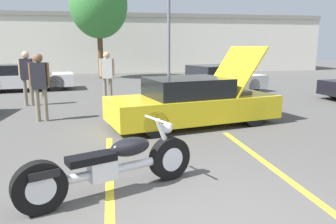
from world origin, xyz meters
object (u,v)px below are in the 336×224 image
Objects in this scene: parked_car_mid_left_row at (25,78)px; spectator_near_motorcycle at (107,72)px; light_pole at (170,15)px; show_car_hood_open at (193,102)px; spectator_by_show_car at (40,81)px; motorcycle at (112,166)px; parked_car_mid_right_row at (216,80)px; tree_background at (99,5)px; spectator_midground at (27,73)px.

parked_car_mid_left_row is 5.42m from spectator_near_motorcycle.
light_pole reaches higher than show_car_hood_open.
spectator_by_show_car is (-5.32, -9.76, -2.65)m from light_pole.
parked_car_mid_left_row reaches higher than motorcycle.
parked_car_mid_right_row is 4.97m from spectator_near_motorcycle.
spectator_near_motorcycle is at bearing -177.87° from parked_car_mid_right_row.
spectator_by_show_car is (-1.81, 4.82, 0.69)m from motorcycle.
spectator_by_show_car is at bearing -163.48° from parked_car_mid_right_row.
spectator_by_show_car is (-3.91, 1.09, 0.50)m from show_car_hood_open.
parked_car_mid_right_row is (4.55, 9.28, 0.16)m from motorcycle.
tree_background is 7.22m from parked_car_mid_left_row.
parked_car_mid_left_row is 4.30m from spectator_midground.
parked_car_mid_right_row is 2.51× the size of spectator_by_show_car.
spectator_midground is (-7.26, -1.93, 0.53)m from parked_car_mid_right_row.
spectator_by_show_car reaches higher than motorcycle.
motorcycle is at bearing -89.47° from spectator_near_motorcycle.
spectator_near_motorcycle is at bearing 66.77° from motorcycle.
spectator_near_motorcycle reaches higher than motorcycle.
spectator_midground reaches higher than parked_car_mid_right_row.
tree_background is at bearing 152.57° from light_pole.
show_car_hood_open is 2.50× the size of spectator_midground.
spectator_near_motorcycle is at bearing 57.37° from spectator_by_show_car.
tree_background is 13.72m from show_car_hood_open.
motorcycle is 7.86m from spectator_midground.
parked_car_mid_right_row reaches higher than motorcycle.
light_pole is 1.48× the size of parked_car_mid_right_row.
light_pole is at bearing 69.55° from show_car_hood_open.
light_pole reaches higher than spectator_midground.
light_pole is 2.81× the size of motorcycle.
motorcycle is at bearing -132.36° from show_car_hood_open.
tree_background is 9.71m from spectator_near_motorcycle.
parked_car_mid_left_row is at bearing 133.07° from spectator_near_motorcycle.
show_car_hood_open reaches higher than spectator_midground.
show_car_hood_open is at bearing -15.59° from spectator_by_show_car.
motorcycle is at bearing -69.81° from spectator_midground.
spectator_midground is at bearing 109.44° from spectator_by_show_car.
spectator_near_motorcycle is at bearing 4.18° from spectator_midground.
spectator_near_motorcycle is at bearing -56.02° from parked_car_mid_left_row.
light_pole is 11.39m from show_car_hood_open.
light_pole is at bearing -27.43° from tree_background.
tree_background is 3.57× the size of spectator_near_motorcycle.
parked_car_mid_right_row is 7.79m from spectator_by_show_car.
spectator_by_show_car is (1.95, -6.66, 0.51)m from parked_car_mid_left_row.
spectator_by_show_car reaches higher than parked_car_mid_left_row.
spectator_by_show_car is at bearing 86.82° from motorcycle.
light_pole is 11.43m from spectator_by_show_car.
light_pole is 3.75× the size of spectator_near_motorcycle.
motorcycle is (0.49, -16.66, -4.01)m from tree_background.
parked_car_mid_right_row is at bearing 14.92° from spectator_midground.
tree_background reaches higher than parked_car_mid_left_row.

